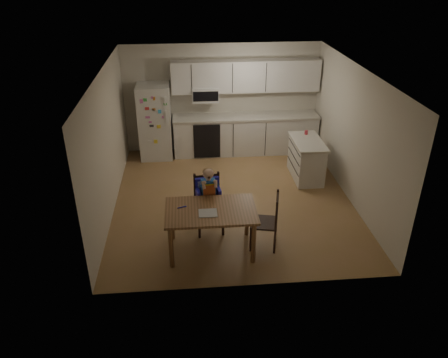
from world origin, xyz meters
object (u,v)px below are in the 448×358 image
dining_table (211,215)px  red_cup (306,132)px  chair_booster (208,192)px  chair_side (270,218)px  kitchen_island (306,159)px  refrigerator (155,122)px

dining_table → red_cup: bearing=51.2°
red_cup → chair_booster: 3.06m
chair_booster → chair_side: size_ratio=1.24×
kitchen_island → refrigerator: bearing=156.7°
red_cup → chair_booster: bearing=-136.1°
red_cup → chair_side: (-1.26, -2.71, -0.34)m
chair_booster → chair_side: chair_booster is taller
chair_side → red_cup: bearing=168.2°
chair_side → refrigerator: bearing=-139.0°
dining_table → kitchen_island: bearing=48.0°
refrigerator → chair_side: 4.23m
kitchen_island → chair_side: (-1.21, -2.36, 0.12)m
kitchen_island → red_cup: 0.58m
refrigerator → red_cup: size_ratio=19.69×
chair_booster → dining_table: bearing=-96.2°
red_cup → chair_booster: (-2.21, -2.12, -0.16)m
chair_booster → chair_side: 1.13m
refrigerator → chair_side: size_ratio=1.79×
red_cup → dining_table: 3.52m
refrigerator → chair_side: bearing=-62.1°
kitchen_island → dining_table: (-2.15, -2.39, 0.23)m
kitchen_island → red_cup: size_ratio=13.05×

